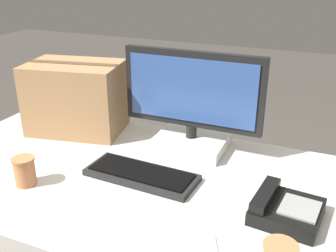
{
  "coord_description": "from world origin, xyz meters",
  "views": [
    {
      "loc": [
        0.54,
        -1.09,
        1.48
      ],
      "look_at": [
        0.01,
        0.14,
        0.91
      ],
      "focal_mm": 42.0,
      "sensor_mm": 36.0,
      "label": 1
    }
  ],
  "objects_px": {
    "desk_phone": "(285,209)",
    "monitor": "(192,110)",
    "paper_cup_left": "(25,171)",
    "cardboard_box": "(76,97)",
    "keyboard": "(141,174)"
  },
  "relations": [
    {
      "from": "desk_phone",
      "to": "monitor",
      "type": "bearing_deg",
      "value": 148.08
    },
    {
      "from": "keyboard",
      "to": "paper_cup_left",
      "type": "distance_m",
      "value": 0.4
    },
    {
      "from": "monitor",
      "to": "desk_phone",
      "type": "distance_m",
      "value": 0.56
    },
    {
      "from": "monitor",
      "to": "cardboard_box",
      "type": "relative_size",
      "value": 1.27
    },
    {
      "from": "cardboard_box",
      "to": "paper_cup_left",
      "type": "bearing_deg",
      "value": -76.62
    },
    {
      "from": "keyboard",
      "to": "cardboard_box",
      "type": "distance_m",
      "value": 0.56
    },
    {
      "from": "cardboard_box",
      "to": "keyboard",
      "type": "bearing_deg",
      "value": -30.89
    },
    {
      "from": "monitor",
      "to": "keyboard",
      "type": "height_order",
      "value": "monitor"
    },
    {
      "from": "monitor",
      "to": "paper_cup_left",
      "type": "relative_size",
      "value": 5.55
    },
    {
      "from": "desk_phone",
      "to": "paper_cup_left",
      "type": "relative_size",
      "value": 2.12
    },
    {
      "from": "monitor",
      "to": "desk_phone",
      "type": "height_order",
      "value": "monitor"
    },
    {
      "from": "monitor",
      "to": "keyboard",
      "type": "bearing_deg",
      "value": -104.87
    },
    {
      "from": "paper_cup_left",
      "to": "cardboard_box",
      "type": "xyz_separation_m",
      "value": [
        -0.11,
        0.47,
        0.1
      ]
    },
    {
      "from": "keyboard",
      "to": "cardboard_box",
      "type": "relative_size",
      "value": 0.92
    },
    {
      "from": "paper_cup_left",
      "to": "cardboard_box",
      "type": "relative_size",
      "value": 0.23
    }
  ]
}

